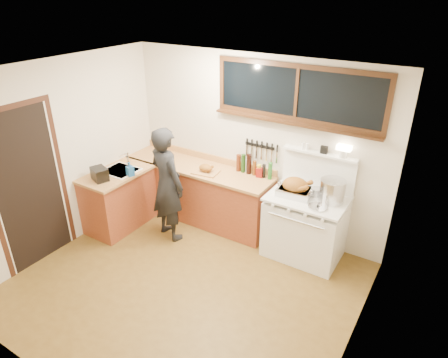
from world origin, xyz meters
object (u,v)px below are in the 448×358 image
Objects in this scene: cutting_board at (206,169)px; vintage_stove at (305,225)px; man at (167,184)px; roast_turkey at (295,188)px.

vintage_stove is at bearing 3.40° from cutting_board.
cutting_board is (0.31, 0.53, 0.10)m from man.
roast_turkey is at bearing 2.31° from cutting_board.
man reaches higher than roast_turkey.
vintage_stove is 2.00m from man.
roast_turkey reaches higher than cutting_board.
cutting_board is 1.39m from roast_turkey.
cutting_board is (-1.56, -0.09, 0.48)m from vintage_stove.
roast_turkey is at bearing -168.11° from vintage_stove.
vintage_stove is 0.94× the size of man.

